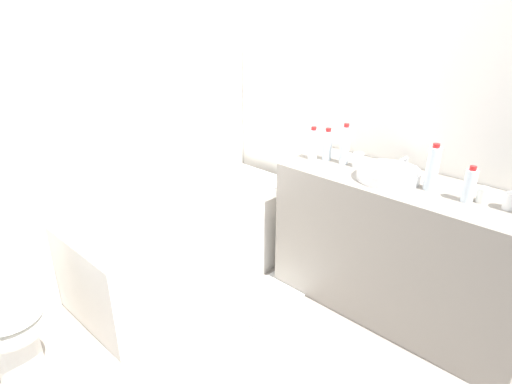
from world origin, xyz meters
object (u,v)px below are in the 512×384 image
water_bottle_1 (432,168)px  water_bottle_3 (469,185)px  toilet (6,316)px  sink_basin (388,174)px  drinking_glass_1 (358,160)px  drinking_glass_2 (483,195)px  water_bottle_0 (345,145)px  water_bottle_5 (327,145)px  bath_mat (270,296)px  sink_faucet (405,164)px  bathtub (191,238)px  drinking_glass_0 (510,201)px  water_bottle_4 (313,144)px

water_bottle_1 → water_bottle_3: (-0.02, -0.20, -0.03)m
toilet → sink_basin: size_ratio=1.85×
drinking_glass_1 → drinking_glass_2: drinking_glass_1 is taller
water_bottle_0 → water_bottle_1: bearing=-94.1°
water_bottle_5 → bath_mat: 1.08m
water_bottle_5 → sink_faucet: bearing=-70.0°
bathtub → sink_faucet: (0.82, -1.11, 0.61)m
water_bottle_1 → water_bottle_0: bearing=85.9°
water_bottle_0 → drinking_glass_0: (-0.01, -0.96, -0.08)m
water_bottle_0 → water_bottle_4: size_ratio=1.19×
drinking_glass_2 → sink_faucet: bearing=71.4°
bathtub → drinking_glass_2: size_ratio=20.16×
water_bottle_0 → water_bottle_1: 0.58m
water_bottle_5 → bath_mat: (-0.45, 0.08, -0.98)m
water_bottle_5 → drinking_glass_2: 0.96m
water_bottle_1 → water_bottle_4: (-0.03, 0.77, -0.02)m
sink_faucet → water_bottle_5: water_bottle_5 is taller
sink_basin → drinking_glass_2: size_ratio=4.47×
bath_mat → drinking_glass_0: bearing=-68.5°
water_bottle_1 → water_bottle_5: (0.03, 0.69, -0.03)m
bathtub → drinking_glass_0: (0.65, -1.74, 0.62)m
water_bottle_0 → water_bottle_3: (-0.06, -0.78, -0.03)m
bath_mat → water_bottle_1: bearing=-61.0°
toilet → drinking_glass_0: size_ratio=7.81×
water_bottle_0 → water_bottle_4: 0.21m
toilet → bath_mat: (1.40, -0.59, -0.34)m
toilet → drinking_glass_1: size_ratio=7.40×
bathtub → drinking_glass_2: bearing=-68.1°
drinking_glass_2 → sink_basin: bearing=94.6°
sink_faucet → drinking_glass_2: (-0.17, -0.50, 0.00)m
sink_basin → drinking_glass_1: (0.06, 0.24, 0.01)m
water_bottle_5 → drinking_glass_0: water_bottle_5 is taller
water_bottle_4 → bath_mat: size_ratio=0.35×
drinking_glass_0 → bath_mat: drinking_glass_0 is taller
sink_basin → water_bottle_1: size_ratio=1.37×
sink_faucet → water_bottle_1: (-0.19, -0.24, 0.09)m
water_bottle_1 → drinking_glass_2: bearing=-84.8°
water_bottle_0 → bath_mat: (-0.47, 0.20, -1.00)m
sink_faucet → water_bottle_3: (-0.21, -0.44, 0.05)m
drinking_glass_2 → water_bottle_1: bearing=95.2°
bath_mat → bathtub: bearing=108.9°
bathtub → water_bottle_5: bathtub is taller
sink_basin → water_bottle_4: (-0.01, 0.53, 0.07)m
bathtub → drinking_glass_0: size_ratio=19.05×
sink_faucet → water_bottle_1: water_bottle_1 is taller
toilet → water_bottle_1: (1.82, -1.36, 0.66)m
bathtub → drinking_glass_0: bathtub is taller
toilet → water_bottle_4: size_ratio=3.06×
bathtub → water_bottle_1: bearing=-65.1°
water_bottle_4 → drinking_glass_2: 1.04m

